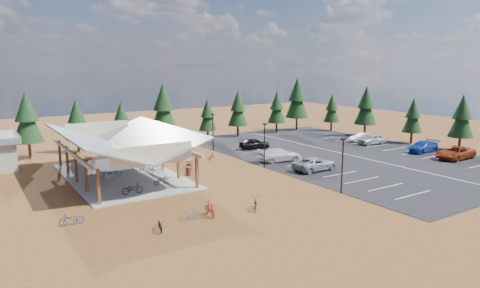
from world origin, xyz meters
TOP-DOWN VIEW (x-y plane):
  - ground at (0.00, 0.00)m, footprint 140.00×140.00m
  - asphalt_lot at (18.50, 3.00)m, footprint 27.00×44.00m
  - concrete_pad at (-10.00, 7.00)m, footprint 10.60×18.60m
  - bike_pavilion at (-10.00, 7.00)m, footprint 11.65×19.40m
  - lamp_post_0 at (5.00, -10.00)m, footprint 0.50×0.25m
  - lamp_post_1 at (5.00, 2.00)m, footprint 0.50×0.25m
  - lamp_post_2 at (5.00, 14.00)m, footprint 0.50×0.25m
  - trash_bin_0 at (-3.87, 3.60)m, footprint 0.60×0.60m
  - trash_bin_1 at (-2.95, 5.24)m, footprint 0.60×0.60m
  - pine_1 at (-16.96, 22.25)m, footprint 3.64×3.64m
  - pine_2 at (-10.88, 22.96)m, footprint 3.11×3.11m
  - pine_3 at (-4.93, 22.64)m, footprint 2.86×2.86m
  - pine_4 at (1.19, 22.01)m, footprint 3.92×3.92m
  - pine_5 at (8.39, 21.78)m, footprint 2.82×2.82m
  - pine_6 at (14.38, 22.33)m, footprint 3.28×3.28m
  - pine_7 at (22.41, 22.28)m, footprint 3.13×3.13m
  - pine_8 at (27.22, 22.56)m, footprint 4.11×4.11m
  - pine_10 at (33.76, -4.37)m, footprint 3.35×3.35m
  - pine_11 at (33.23, 2.87)m, footprint 2.95×2.95m
  - pine_12 at (32.36, 11.17)m, footprint 3.60×3.60m
  - pine_13 at (32.09, 18.67)m, footprint 2.86×2.86m
  - bike_0 at (-11.31, -0.13)m, footprint 1.97×0.88m
  - bike_1 at (-12.15, 4.48)m, footprint 1.56×0.55m
  - bike_2 at (-11.04, 6.96)m, footprint 1.88×0.92m
  - bike_3 at (-11.71, 14.52)m, footprint 1.64×0.61m
  - bike_4 at (-7.86, 1.47)m, footprint 1.64×0.80m
  - bike_5 at (-6.75, 5.76)m, footprint 1.86×1.07m
  - bike_6 at (-7.12, 7.60)m, footprint 1.66×0.80m
  - bike_7 at (-6.60, 12.17)m, footprint 1.71×0.99m
  - bike_8 at (-12.50, -9.52)m, footprint 0.96×1.70m
  - bike_10 at (-17.55, -4.93)m, footprint 1.79×0.71m
  - bike_11 at (-8.05, -8.71)m, footprint 0.69×1.90m
  - bike_12 at (-4.27, -9.47)m, footprint 1.65×1.94m
  - bike_13 at (-9.65, -8.62)m, footprint 1.67×0.89m
  - bike_14 at (-2.15, 6.73)m, footprint 0.92×1.84m
  - bike_15 at (1.84, 8.84)m, footprint 1.52×1.32m
  - car_2 at (8.96, -2.18)m, footprint 5.45×2.68m
  - car_3 at (8.50, 3.57)m, footprint 5.76×3.21m
  - car_4 at (10.50, 11.90)m, footprint 4.51×2.28m
  - car_6 at (27.73, -7.34)m, footprint 5.78×2.73m
  - car_7 at (28.24, -2.45)m, footprint 5.23×2.28m
  - car_8 at (27.13, 5.24)m, footprint 4.71×2.25m
  - car_9 at (27.62, 7.41)m, footprint 4.30×2.12m

SIDE VIEW (x-z plane):
  - ground at x=0.00m, z-range 0.00..0.00m
  - asphalt_lot at x=18.50m, z-range 0.00..0.04m
  - concrete_pad at x=-10.00m, z-range 0.00..0.10m
  - bike_8 at x=-12.50m, z-range 0.00..0.85m
  - trash_bin_0 at x=-3.87m, z-range 0.00..0.90m
  - trash_bin_1 at x=-2.95m, z-range 0.00..0.90m
  - bike_10 at x=-17.55m, z-range 0.00..0.92m
  - bike_14 at x=-2.15m, z-range 0.00..0.93m
  - bike_15 at x=1.84m, z-range 0.00..0.95m
  - bike_13 at x=-9.65m, z-range 0.00..0.97m
  - bike_12 at x=-4.27m, z-range 0.00..1.00m
  - bike_4 at x=-7.86m, z-range 0.10..0.93m
  - bike_6 at x=-7.12m, z-range 0.10..0.94m
  - bike_11 at x=-8.05m, z-range 0.00..1.12m
  - bike_1 at x=-12.15m, z-range 0.10..1.02m
  - bike_2 at x=-11.04m, z-range 0.10..1.05m
  - bike_3 at x=-11.71m, z-range 0.10..1.06m
  - bike_7 at x=-6.60m, z-range 0.10..1.09m
  - bike_0 at x=-11.31m, z-range 0.10..1.10m
  - bike_5 at x=-6.75m, z-range 0.10..1.18m
  - car_9 at x=27.62m, z-range 0.04..1.40m
  - car_4 at x=10.50m, z-range 0.04..1.51m
  - car_2 at x=8.96m, z-range 0.04..1.53m
  - car_7 at x=28.24m, z-range 0.04..1.54m
  - car_8 at x=27.13m, z-range 0.04..1.59m
  - car_3 at x=8.50m, z-range 0.04..1.62m
  - car_6 at x=27.73m, z-range 0.04..1.63m
  - lamp_post_0 at x=5.00m, z-range 0.41..5.55m
  - lamp_post_1 at x=5.00m, z-range 0.41..5.55m
  - lamp_post_2 at x=5.00m, z-range 0.41..5.55m
  - bike_pavilion at x=-10.00m, z-range 1.34..6.31m
  - pine_5 at x=8.39m, z-range 0.72..7.29m
  - pine_13 at x=32.09m, z-range 0.73..7.38m
  - pine_3 at x=-4.93m, z-range 0.73..7.41m
  - pine_11 at x=33.23m, z-range 0.76..7.63m
  - pine_2 at x=-10.88m, z-range 0.80..8.04m
  - pine_7 at x=22.41m, z-range 0.80..8.10m
  - pine_6 at x=14.38m, z-range 0.84..8.48m
  - pine_10 at x=33.76m, z-range 0.86..8.65m
  - pine_12 at x=32.36m, z-range 0.93..9.31m
  - pine_1 at x=-16.96m, z-range 0.94..9.43m
  - pine_4 at x=1.19m, z-range 1.01..10.15m
  - pine_8 at x=27.22m, z-range 1.06..10.64m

